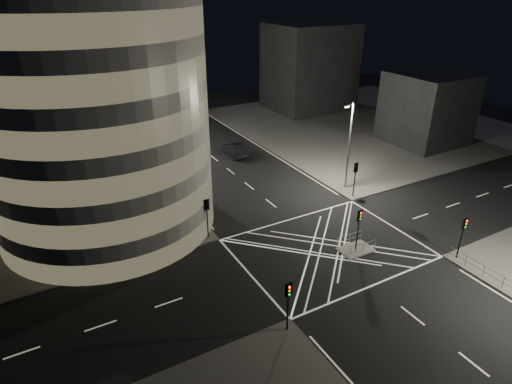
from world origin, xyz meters
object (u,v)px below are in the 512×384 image
traffic_signal_nr (463,230)px  street_lamp_left_near (178,167)px  sedan (235,150)px  traffic_signal_fr (355,173)px  traffic_signal_fl (207,211)px  street_lamp_right_far (349,144)px  street_lamp_left_far (131,120)px  central_island (356,250)px  traffic_signal_nl (288,298)px  traffic_signal_island (359,222)px

traffic_signal_nr → street_lamp_left_near: street_lamp_left_near is taller
sedan → traffic_signal_fr: bearing=108.2°
traffic_signal_fl → street_lamp_right_far: street_lamp_right_far is taller
traffic_signal_fr → sedan: bearing=108.1°
street_lamp_left_near → street_lamp_left_far: size_ratio=1.00×
traffic_signal_fr → traffic_signal_nr: 13.60m
central_island → sedan: sedan is taller
traffic_signal_nl → traffic_signal_nr: 17.60m
traffic_signal_island → street_lamp_left_near: street_lamp_left_near is taller
traffic_signal_fl → street_lamp_left_far: bearing=91.6°
traffic_signal_nr → street_lamp_left_near: bearing=134.1°
traffic_signal_nr → street_lamp_left_far: 41.15m
traffic_signal_fr → street_lamp_left_near: bearing=164.1°
traffic_signal_fl → sedan: bearing=56.5°
street_lamp_left_far → traffic_signal_nl: bearing=-89.0°
street_lamp_left_far → street_lamp_right_far: 28.23m
central_island → traffic_signal_nl: 12.36m
traffic_signal_nl → traffic_signal_island: bearing=26.1°
street_lamp_left_far → sedan: 14.32m
traffic_signal_nr → traffic_signal_island: same height
traffic_signal_nr → street_lamp_left_near: size_ratio=0.40×
traffic_signal_island → street_lamp_left_near: 17.89m
traffic_signal_fr → street_lamp_left_near: (-18.24, 5.20, 2.63)m
traffic_signal_nl → street_lamp_left_far: (-0.64, 36.80, 2.63)m
traffic_signal_fl → traffic_signal_fr: 17.60m
traffic_signal_island → sedan: size_ratio=0.78×
traffic_signal_fl → street_lamp_right_far: bearing=6.9°
traffic_signal_island → street_lamp_right_far: (7.44, 10.50, 2.63)m
traffic_signal_fl → traffic_signal_nr: size_ratio=1.00×
traffic_signal_fr → street_lamp_right_far: street_lamp_right_far is taller
traffic_signal_nr → traffic_signal_fl: bearing=142.3°
traffic_signal_island → street_lamp_right_far: 13.13m
traffic_signal_nr → sedan: bearing=100.5°
traffic_signal_fr → sedan: traffic_signal_fr is taller
traffic_signal_island → central_island: bearing=0.0°
traffic_signal_fl → sedan: traffic_signal_fl is taller
traffic_signal_fl → traffic_signal_nl: bearing=-90.0°
street_lamp_left_near → street_lamp_right_far: (18.87, -3.00, 0.00)m
traffic_signal_island → traffic_signal_nl: bearing=-153.9°
sedan → traffic_signal_nr: bearing=100.6°
street_lamp_left_near → street_lamp_left_far: 18.00m
central_island → traffic_signal_island: size_ratio=0.75×
traffic_signal_fl → traffic_signal_nl: size_ratio=1.00×
traffic_signal_fl → traffic_signal_nl: (0.00, -13.60, 0.00)m
traffic_signal_nl → street_lamp_left_near: 18.99m
central_island → traffic_signal_island: (0.00, 0.00, 2.84)m
central_island → traffic_signal_nr: size_ratio=0.75×
traffic_signal_nl → sedan: 33.60m
traffic_signal_island → street_lamp_left_far: (-11.44, 31.50, 2.63)m
street_lamp_right_far → traffic_signal_island: bearing=-125.3°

